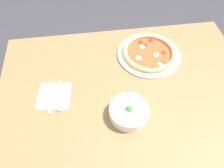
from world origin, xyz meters
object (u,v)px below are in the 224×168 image
(pizza, at_px, (149,53))
(bowl, at_px, (129,111))
(fork, at_px, (59,94))
(knife, at_px, (50,94))

(pizza, xyz_separation_m, bowl, (0.18, 0.36, 0.01))
(fork, xyz_separation_m, knife, (0.04, -0.01, -0.00))
(knife, bearing_deg, fork, 80.09)
(fork, bearing_deg, pizza, 111.63)
(pizza, height_order, fork, pizza)
(bowl, xyz_separation_m, fork, (0.32, -0.16, -0.03))
(knife, bearing_deg, pizza, 109.41)
(fork, distance_m, knife, 0.04)
(pizza, height_order, knife, pizza)
(bowl, height_order, fork, bowl)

